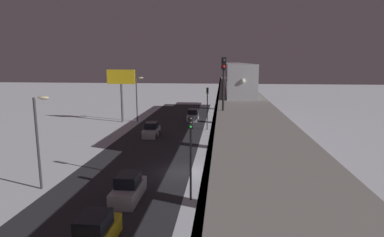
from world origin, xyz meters
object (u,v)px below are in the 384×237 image
at_px(rail_signal, 224,75).
at_px(traffic_light_mid, 207,102).
at_px(subway_train, 235,74).
at_px(sedan_silver_2, 128,189).
at_px(sedan_silver_3, 193,116).
at_px(traffic_light_near, 191,146).
at_px(sedan_silver, 151,131).
at_px(commercial_billboard, 121,82).
at_px(sedan_yellow, 94,235).

bearing_deg(rail_signal, traffic_light_mid, -84.39).
bearing_deg(subway_train, sedan_silver_2, 71.59).
xyz_separation_m(sedan_silver_3, traffic_light_mid, (-2.90, 7.85, 3.40)).
distance_m(rail_signal, sedan_silver_2, 11.21).
bearing_deg(traffic_light_near, sedan_silver_3, -84.99).
relative_size(sedan_silver, sedan_silver_3, 0.87).
bearing_deg(sedan_silver_2, commercial_billboard, 108.29).
relative_size(rail_signal, sedan_silver, 0.99).
distance_m(subway_train, rail_signal, 24.67).
height_order(subway_train, traffic_light_near, subway_train).
bearing_deg(sedan_silver, traffic_light_near, 110.38).
height_order(sedan_silver, sedan_yellow, same).
bearing_deg(sedan_silver_3, subway_train, -44.24).
height_order(rail_signal, sedan_silver_3, rail_signal).
height_order(rail_signal, sedan_silver, rail_signal).
height_order(sedan_yellow, commercial_billboard, commercial_billboard).
bearing_deg(sedan_silver_3, sedan_yellow, -92.58).
relative_size(traffic_light_near, traffic_light_mid, 1.00).
height_order(sedan_yellow, sedan_silver_2, same).
height_order(sedan_silver_2, commercial_billboard, commercial_billboard).
bearing_deg(rail_signal, sedan_silver, -62.12).
distance_m(subway_train, sedan_silver, 15.15).
height_order(subway_train, sedan_silver_2, subway_train).
bearing_deg(sedan_silver, traffic_light_mid, -146.10).
bearing_deg(sedan_silver_2, traffic_light_mid, 79.58).
bearing_deg(sedan_silver_2, traffic_light_near, 3.84).
height_order(traffic_light_near, traffic_light_mid, same).
bearing_deg(commercial_billboard, sedan_silver_2, 108.29).
relative_size(subway_train, sedan_silver_2, 8.61).
relative_size(subway_train, traffic_light_mid, 5.76).
height_order(traffic_light_mid, commercial_billboard, commercial_billboard).
bearing_deg(rail_signal, sedan_silver_3, -80.58).
xyz_separation_m(subway_train, sedan_silver_2, (8.83, 26.54, -7.58)).
distance_m(traffic_light_near, commercial_billboard, 33.72).
distance_m(sedan_yellow, traffic_light_mid, 32.58).
distance_m(sedan_silver, traffic_light_near, 21.81).
bearing_deg(sedan_silver, subway_train, -152.59).
distance_m(sedan_silver_2, traffic_light_near, 5.81).
bearing_deg(rail_signal, sedan_silver_2, 15.58).
relative_size(sedan_silver, sedan_yellow, 0.94).
bearing_deg(rail_signal, commercial_billboard, -59.08).
bearing_deg(traffic_light_near, sedan_silver_2, 3.84).
xyz_separation_m(rail_signal, traffic_light_near, (2.32, 1.64, -5.13)).
bearing_deg(commercial_billboard, sedan_silver_3, -166.35).
bearing_deg(traffic_light_mid, commercial_billboard, -18.54).
xyz_separation_m(traffic_light_near, commercial_billboard, (14.78, -30.19, 2.63)).
relative_size(sedan_yellow, traffic_light_near, 0.67).
relative_size(sedan_silver_2, traffic_light_near, 0.67).
height_order(sedan_silver_3, commercial_billboard, commercial_billboard).
distance_m(sedan_silver_3, commercial_billboard, 13.64).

